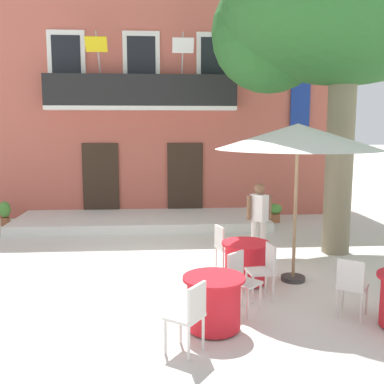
{
  "coord_description": "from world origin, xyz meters",
  "views": [
    {
      "loc": [
        0.2,
        -8.89,
        2.79
      ],
      "look_at": [
        0.93,
        1.32,
        1.3
      ],
      "focal_mm": 41.89,
      "sensor_mm": 36.0,
      "label": 1
    }
  ],
  "objects_px": {
    "cafe_table_middle": "(214,302)",
    "ground_planter_left": "(5,212)",
    "cafe_chair_near_tree_1": "(264,267)",
    "pedestrian_near_entrance": "(259,217)",
    "cafe_chair_middle_1": "(241,278)",
    "plane_tree": "(342,16)",
    "ground_planter_right": "(275,212)",
    "cafe_chair_middle_0": "(190,313)",
    "cafe_table_near_tree": "(246,262)",
    "cafe_chair_front_0": "(352,284)",
    "cafe_umbrella": "(298,137)",
    "cafe_chair_near_tree_0": "(224,245)"
  },
  "relations": [
    {
      "from": "cafe_chair_front_0",
      "to": "cafe_table_middle",
      "type": "bearing_deg",
      "value": -173.88
    },
    {
      "from": "cafe_chair_near_tree_0",
      "to": "cafe_chair_near_tree_1",
      "type": "height_order",
      "value": "same"
    },
    {
      "from": "ground_planter_left",
      "to": "cafe_table_near_tree",
      "type": "bearing_deg",
      "value": -41.28
    },
    {
      "from": "ground_planter_right",
      "to": "cafe_umbrella",
      "type": "bearing_deg",
      "value": -100.8
    },
    {
      "from": "cafe_chair_near_tree_1",
      "to": "cafe_chair_front_0",
      "type": "distance_m",
      "value": 1.38
    },
    {
      "from": "cafe_chair_near_tree_1",
      "to": "cafe_chair_front_0",
      "type": "bearing_deg",
      "value": -37.58
    },
    {
      "from": "cafe_chair_middle_1",
      "to": "cafe_chair_near_tree_1",
      "type": "bearing_deg",
      "value": 45.23
    },
    {
      "from": "plane_tree",
      "to": "ground_planter_right",
      "type": "height_order",
      "value": "plane_tree"
    },
    {
      "from": "plane_tree",
      "to": "cafe_chair_front_0",
      "type": "distance_m",
      "value": 5.85
    },
    {
      "from": "cafe_table_middle",
      "to": "ground_planter_left",
      "type": "height_order",
      "value": "cafe_table_middle"
    },
    {
      "from": "cafe_umbrella",
      "to": "cafe_chair_near_tree_0",
      "type": "bearing_deg",
      "value": 153.11
    },
    {
      "from": "ground_planter_right",
      "to": "pedestrian_near_entrance",
      "type": "distance_m",
      "value": 3.86
    },
    {
      "from": "cafe_umbrella",
      "to": "cafe_chair_front_0",
      "type": "bearing_deg",
      "value": -78.01
    },
    {
      "from": "plane_tree",
      "to": "cafe_table_middle",
      "type": "height_order",
      "value": "plane_tree"
    },
    {
      "from": "cafe_chair_near_tree_0",
      "to": "cafe_chair_middle_0",
      "type": "relative_size",
      "value": 1.0
    },
    {
      "from": "cafe_table_near_tree",
      "to": "cafe_umbrella",
      "type": "xyz_separation_m",
      "value": [
        0.9,
        0.09,
        2.22
      ]
    },
    {
      "from": "cafe_table_near_tree",
      "to": "cafe_chair_middle_1",
      "type": "bearing_deg",
      "value": -104.2
    },
    {
      "from": "cafe_chair_near_tree_1",
      "to": "cafe_chair_front_0",
      "type": "relative_size",
      "value": 1.0
    },
    {
      "from": "ground_planter_right",
      "to": "cafe_chair_middle_1",
      "type": "bearing_deg",
      "value": -108.91
    },
    {
      "from": "cafe_chair_middle_1",
      "to": "plane_tree",
      "type": "bearing_deg",
      "value": 50.02
    },
    {
      "from": "cafe_table_near_tree",
      "to": "cafe_chair_middle_1",
      "type": "distance_m",
      "value": 1.26
    },
    {
      "from": "cafe_table_near_tree",
      "to": "cafe_chair_front_0",
      "type": "bearing_deg",
      "value": -51.39
    },
    {
      "from": "cafe_table_middle",
      "to": "pedestrian_near_entrance",
      "type": "distance_m",
      "value": 3.62
    },
    {
      "from": "cafe_chair_middle_0",
      "to": "cafe_umbrella",
      "type": "distance_m",
      "value": 3.88
    },
    {
      "from": "cafe_chair_middle_1",
      "to": "pedestrian_near_entrance",
      "type": "xyz_separation_m",
      "value": [
        0.87,
        2.73,
        0.38
      ]
    },
    {
      "from": "cafe_chair_near_tree_1",
      "to": "pedestrian_near_entrance",
      "type": "bearing_deg",
      "value": 79.95
    },
    {
      "from": "cafe_chair_front_0",
      "to": "ground_planter_left",
      "type": "xyz_separation_m",
      "value": [
        -7.19,
        6.78,
        -0.14
      ]
    },
    {
      "from": "plane_tree",
      "to": "cafe_chair_middle_0",
      "type": "relative_size",
      "value": 7.49
    },
    {
      "from": "cafe_umbrella",
      "to": "pedestrian_near_entrance",
      "type": "xyz_separation_m",
      "value": [
        -0.34,
        1.43,
        -1.7
      ]
    },
    {
      "from": "cafe_table_near_tree",
      "to": "ground_planter_left",
      "type": "distance_m",
      "value": 7.9
    },
    {
      "from": "cafe_table_middle",
      "to": "cafe_chair_middle_0",
      "type": "xyz_separation_m",
      "value": [
        -0.38,
        -0.65,
        0.14
      ]
    },
    {
      "from": "cafe_chair_near_tree_0",
      "to": "cafe_chair_middle_0",
      "type": "bearing_deg",
      "value": -105.58
    },
    {
      "from": "cafe_table_middle",
      "to": "cafe_chair_front_0",
      "type": "xyz_separation_m",
      "value": [
        2.04,
        0.22,
        0.14
      ]
    },
    {
      "from": "ground_planter_right",
      "to": "pedestrian_near_entrance",
      "type": "xyz_separation_m",
      "value": [
        -1.29,
        -3.59,
        0.6
      ]
    },
    {
      "from": "cafe_chair_middle_0",
      "to": "cafe_chair_middle_1",
      "type": "bearing_deg",
      "value": 55.23
    },
    {
      "from": "cafe_chair_near_tree_1",
      "to": "cafe_chair_middle_0",
      "type": "height_order",
      "value": "same"
    },
    {
      "from": "cafe_chair_near_tree_1",
      "to": "cafe_umbrella",
      "type": "bearing_deg",
      "value": 48.39
    },
    {
      "from": "cafe_chair_near_tree_0",
      "to": "ground_planter_left",
      "type": "distance_m",
      "value": 7.23
    },
    {
      "from": "cafe_table_middle",
      "to": "ground_planter_left",
      "type": "distance_m",
      "value": 8.69
    },
    {
      "from": "ground_planter_left",
      "to": "ground_planter_right",
      "type": "bearing_deg",
      "value": -0.71
    },
    {
      "from": "cafe_chair_middle_1",
      "to": "cafe_umbrella",
      "type": "xyz_separation_m",
      "value": [
        1.21,
        1.31,
        2.08
      ]
    },
    {
      "from": "ground_planter_left",
      "to": "cafe_chair_near_tree_0",
      "type": "bearing_deg",
      "value": -38.62
    },
    {
      "from": "cafe_table_near_tree",
      "to": "cafe_chair_near_tree_0",
      "type": "relative_size",
      "value": 0.95
    },
    {
      "from": "cafe_umbrella",
      "to": "cafe_chair_middle_1",
      "type": "bearing_deg",
      "value": -132.8
    },
    {
      "from": "cafe_chair_middle_0",
      "to": "ground_planter_left",
      "type": "xyz_separation_m",
      "value": [
        -4.77,
        7.66,
        -0.14
      ]
    },
    {
      "from": "cafe_chair_middle_0",
      "to": "cafe_chair_front_0",
      "type": "distance_m",
      "value": 2.57
    },
    {
      "from": "cafe_table_middle",
      "to": "ground_planter_right",
      "type": "bearing_deg",
      "value": 69.03
    },
    {
      "from": "plane_tree",
      "to": "ground_planter_right",
      "type": "distance_m",
      "value": 5.78
    },
    {
      "from": "cafe_chair_near_tree_1",
      "to": "pedestrian_near_entrance",
      "type": "height_order",
      "value": "pedestrian_near_entrance"
    },
    {
      "from": "cafe_chair_near_tree_0",
      "to": "cafe_chair_middle_1",
      "type": "bearing_deg",
      "value": -90.6
    }
  ]
}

